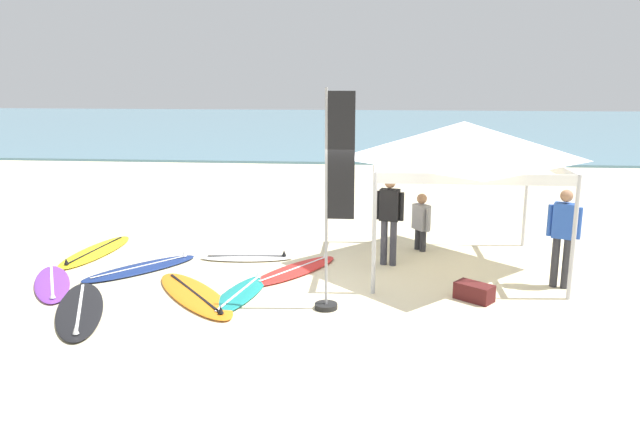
% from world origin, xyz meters
% --- Properties ---
extents(ground_plane, '(80.00, 80.00, 0.00)m').
position_xyz_m(ground_plane, '(0.00, 0.00, 0.00)').
color(ground_plane, beige).
extents(sea, '(80.00, 36.00, 0.10)m').
position_xyz_m(sea, '(0.00, 32.44, 0.05)').
color(sea, '#568499').
rests_on(sea, ground).
extents(canopy_tent, '(3.30, 3.30, 2.75)m').
position_xyz_m(canopy_tent, '(2.42, 1.30, 2.39)').
color(canopy_tent, '#B7B7BC').
rests_on(canopy_tent, ground).
extents(surfboard_navy, '(1.97, 2.14, 0.19)m').
position_xyz_m(surfboard_navy, '(-3.50, 0.58, 0.04)').
color(surfboard_navy, navy).
rests_on(surfboard_navy, ground).
extents(surfboard_white, '(1.85, 0.65, 0.19)m').
position_xyz_m(surfboard_white, '(-1.66, 1.41, 0.04)').
color(surfboard_white, white).
rests_on(surfboard_white, ground).
extents(surfboard_orange, '(2.14, 2.46, 0.19)m').
position_xyz_m(surfboard_orange, '(-2.10, -0.72, 0.04)').
color(surfboard_orange, orange).
rests_on(surfboard_orange, ground).
extents(surfboard_black, '(1.62, 2.59, 0.19)m').
position_xyz_m(surfboard_black, '(-3.68, -1.50, 0.04)').
color(surfboard_black, black).
rests_on(surfboard_black, ground).
extents(surfboard_yellow, '(0.93, 2.48, 0.19)m').
position_xyz_m(surfboard_yellow, '(-4.84, 1.55, 0.04)').
color(surfboard_yellow, yellow).
rests_on(surfboard_yellow, ground).
extents(surfboard_red, '(1.73, 2.16, 0.19)m').
position_xyz_m(surfboard_red, '(-0.61, 0.71, 0.04)').
color(surfboard_red, red).
rests_on(surfboard_red, ground).
extents(surfboard_purple, '(1.53, 2.13, 0.19)m').
position_xyz_m(surfboard_purple, '(-4.72, -0.40, 0.04)').
color(surfboard_purple, purple).
rests_on(surfboard_purple, ground).
extents(surfboard_teal, '(0.94, 2.08, 0.19)m').
position_xyz_m(surfboard_teal, '(-1.37, -0.64, 0.04)').
color(surfboard_teal, '#19847F').
rests_on(surfboard_teal, ground).
extents(person_blue, '(0.51, 0.35, 1.71)m').
position_xyz_m(person_blue, '(4.02, 0.29, 0.99)').
color(person_blue, '#2D2D33').
rests_on(person_blue, ground).
extents(person_black, '(0.54, 0.30, 1.71)m').
position_xyz_m(person_black, '(1.12, 1.30, 0.99)').
color(person_black, '#383842').
rests_on(person_black, ground).
extents(person_grey, '(0.38, 0.48, 1.20)m').
position_xyz_m(person_grey, '(1.80, 2.36, 0.66)').
color(person_grey, '#2D2D33').
rests_on(person_grey, ground).
extents(banner_flag, '(0.60, 0.36, 3.40)m').
position_xyz_m(banner_flag, '(0.22, -1.04, 1.57)').
color(banner_flag, '#99999E').
rests_on(banner_flag, ground).
extents(gear_bag_near_tent, '(0.67, 0.62, 0.28)m').
position_xyz_m(gear_bag_near_tent, '(2.46, -0.47, 0.14)').
color(gear_bag_near_tent, '#4C1919').
rests_on(gear_bag_near_tent, ground).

